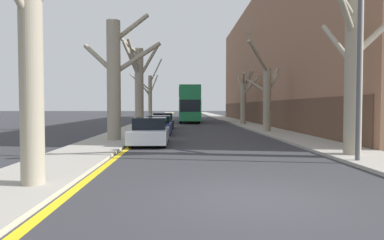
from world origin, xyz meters
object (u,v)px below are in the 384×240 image
(street_tree_left_3, at_px, (150,95))
(street_tree_right_1, at_px, (266,92))
(street_tree_left_2, at_px, (139,83))
(parked_car_0, at_px, (150,132))
(street_tree_right_2, at_px, (244,98))
(street_tree_left_0, at_px, (32,24))
(parked_car_2, at_px, (163,121))
(parked_car_1, at_px, (159,125))
(double_decker_bus, at_px, (189,102))
(street_tree_left_1, at_px, (115,77))
(lamp_post, at_px, (358,13))
(street_tree_right_0, at_px, (352,63))

(street_tree_left_3, height_order, street_tree_right_1, street_tree_right_1)
(street_tree_left_2, relative_size, parked_car_0, 1.71)
(street_tree_right_2, bearing_deg, street_tree_left_0, -109.68)
(street_tree_left_2, relative_size, parked_car_2, 1.84)
(parked_car_2, bearing_deg, street_tree_right_2, 37.09)
(parked_car_0, distance_m, parked_car_1, 6.72)
(double_decker_bus, height_order, parked_car_2, double_decker_bus)
(street_tree_left_2, relative_size, parked_car_1, 1.67)
(parked_car_2, bearing_deg, street_tree_left_1, -100.35)
(street_tree_left_0, relative_size, street_tree_left_3, 1.16)
(street_tree_left_1, relative_size, parked_car_2, 1.80)
(double_decker_bus, height_order, parked_car_0, double_decker_bus)
(parked_car_0, distance_m, parked_car_2, 12.57)
(street_tree_right_2, bearing_deg, parked_car_0, -113.86)
(street_tree_left_0, bearing_deg, street_tree_left_3, 90.40)
(street_tree_right_2, height_order, parked_car_1, street_tree_right_2)
(street_tree_right_1, bearing_deg, parked_car_2, 149.00)
(street_tree_left_1, xyz_separation_m, parked_car_0, (2.04, -1.38, -2.97))
(street_tree_right_1, bearing_deg, street_tree_left_3, 125.08)
(double_decker_bus, bearing_deg, street_tree_left_3, -144.37)
(street_tree_left_2, distance_m, parked_car_2, 4.13)
(parked_car_2, height_order, lamp_post, lamp_post)
(street_tree_right_1, height_order, street_tree_right_2, street_tree_right_1)
(street_tree_left_0, bearing_deg, street_tree_right_0, 25.51)
(street_tree_left_0, height_order, parked_car_2, street_tree_left_0)
(street_tree_left_3, height_order, lamp_post, lamp_post)
(street_tree_left_1, xyz_separation_m, parked_car_1, (2.04, 5.34, -3.00))
(street_tree_right_1, xyz_separation_m, lamp_post, (-0.39, -14.08, 2.08))
(street_tree_left_0, bearing_deg, street_tree_left_2, 90.29)
(double_decker_bus, xyz_separation_m, parked_car_0, (-2.60, -25.46, -1.84))
(street_tree_right_0, distance_m, parked_car_1, 14.48)
(street_tree_left_3, height_order, street_tree_right_0, street_tree_left_3)
(parked_car_1, bearing_deg, parked_car_2, 90.00)
(street_tree_left_2, bearing_deg, street_tree_right_1, -18.06)
(street_tree_right_1, height_order, parked_car_2, street_tree_right_1)
(street_tree_left_2, bearing_deg, double_decker_bus, 72.48)
(street_tree_left_3, distance_m, street_tree_right_1, 17.51)
(double_decker_bus, bearing_deg, street_tree_left_0, -97.23)
(street_tree_left_0, relative_size, lamp_post, 0.94)
(street_tree_right_1, height_order, parked_car_1, street_tree_right_1)
(street_tree_left_1, bearing_deg, street_tree_right_2, 59.30)
(street_tree_right_2, bearing_deg, lamp_post, -91.71)
(street_tree_right_0, bearing_deg, street_tree_left_2, 122.43)
(street_tree_left_1, xyz_separation_m, double_decker_bus, (4.65, 24.08, -1.13))
(street_tree_left_1, bearing_deg, parked_car_0, -34.01)
(street_tree_left_3, bearing_deg, parked_car_0, -84.63)
(street_tree_left_1, distance_m, street_tree_right_0, 11.95)
(street_tree_left_3, height_order, parked_car_1, street_tree_left_3)
(street_tree_left_3, height_order, parked_car_2, street_tree_left_3)
(street_tree_left_0, relative_size, parked_car_0, 1.94)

